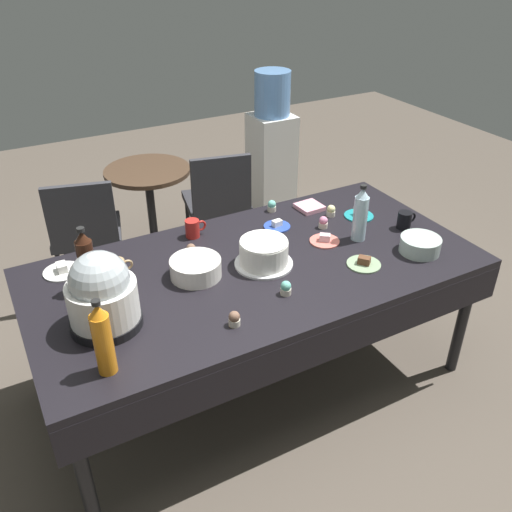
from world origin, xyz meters
The scene contains 28 objects.
ground centered at (0.00, 0.00, 0.00)m, with size 9.00×9.00×0.00m, color brown.
potluck_table centered at (0.00, 0.00, 0.69)m, with size 2.20×1.10×0.75m.
frosted_layer_cake centered at (0.03, -0.02, 0.81)m, with size 0.29×0.29×0.13m.
slow_cooker centered at (-0.77, -0.12, 0.91)m, with size 0.30×0.30×0.35m.
glass_salad_bowl centered at (0.79, -0.29, 0.79)m, with size 0.20×0.20×0.08m, color #B2C6BC.
ceramic_snack_bowl centered at (-0.30, 0.05, 0.80)m, with size 0.24×0.24×0.09m, color silver.
dessert_plate_cobalt centered at (0.29, 0.29, 0.76)m, with size 0.15×0.15×0.04m.
dessert_plate_white centered at (-0.85, 0.39, 0.76)m, with size 0.18×0.18×0.05m.
dessert_plate_coral centered at (0.43, 0.03, 0.76)m, with size 0.16×0.16×0.04m.
dessert_plate_teal centered at (0.77, 0.17, 0.76)m, with size 0.17×0.17×0.06m.
dessert_plate_sage centered at (0.46, -0.26, 0.76)m, with size 0.17×0.17×0.04m.
cupcake_rose centered at (-0.25, 0.23, 0.78)m, with size 0.05×0.05×0.07m.
cupcake_berry centered at (0.63, 0.26, 0.78)m, with size 0.05×0.05×0.07m.
cupcake_cocoa centered at (-0.30, -0.37, 0.78)m, with size 0.05×0.05×0.07m.
cupcake_mint centered at (0.00, -0.28, 0.78)m, with size 0.05×0.05×0.07m.
cupcake_lemon centered at (0.51, 0.16, 0.78)m, with size 0.05×0.05×0.07m.
cupcake_vanilla centered at (0.36, 0.47, 0.78)m, with size 0.05×0.05×0.07m.
soda_bottle_cola centered at (-0.76, 0.17, 0.90)m, with size 0.08×0.08×0.32m.
soda_bottle_water centered at (0.60, -0.03, 0.89)m, with size 0.08×0.08×0.31m.
soda_bottle_orange_juice centered at (-0.84, -0.39, 0.90)m, with size 0.07×0.07×0.32m.
coffee_mug_tan centered at (-0.62, 0.23, 0.79)m, with size 0.12×0.08×0.09m.
coffee_mug_black centered at (0.90, -0.06, 0.80)m, with size 0.12×0.08×0.10m.
coffee_mug_red centered at (-0.16, 0.41, 0.80)m, with size 0.12×0.08×0.10m.
paper_napkin_stack centered at (0.57, 0.39, 0.76)m, with size 0.14×0.14×0.02m, color pink.
maroon_chair_left centered at (-0.57, 1.28, 0.49)m, with size 0.54×0.54×0.85m.
maroon_chair_right centered at (0.38, 1.28, 0.49)m, with size 0.52×0.52×0.85m.
round_cafe_table centered at (-0.05, 1.50, 0.50)m, with size 0.60×0.60×0.72m.
water_cooler centered at (1.04, 1.66, 0.59)m, with size 0.32×0.32×1.24m.
Camera 1 is at (-1.08, -1.99, 2.19)m, focal length 38.29 mm.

